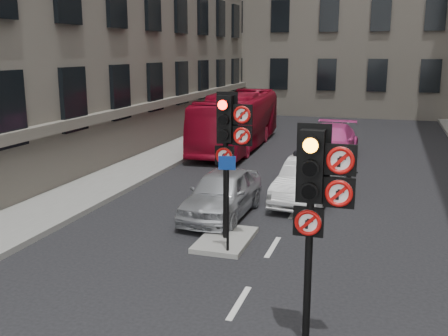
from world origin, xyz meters
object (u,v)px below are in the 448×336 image
Objects in this scene: signal_near at (317,190)px; car_silver at (222,193)px; motorcyclist at (296,173)px; info_sign at (227,190)px; bus_red at (238,120)px; motorcycle at (349,182)px; signal_far at (229,135)px; car_white at (309,180)px; car_pink at (330,143)px.

car_silver is (-3.41, 6.01, -1.91)m from signal_near.
signal_near is 9.04m from motorcyclist.
car_silver is 3.13m from info_sign.
bus_red is at bearing 95.42° from info_sign.
car_silver is 4.52m from motorcycle.
signal_near is 4.11m from info_sign.
car_silver is 3.15m from motorcyclist.
signal_far is at bearing 85.05° from motorcyclist.
car_silver reaches higher than motorcycle.
motorcyclist is (1.67, 2.67, 0.09)m from car_silver.
motorcycle is (1.17, 0.83, -0.19)m from car_white.
car_white is at bearing 68.01° from info_sign.
car_white is (2.14, 2.25, 0.00)m from car_silver.
bus_red is 5.88× the size of motorcycle.
motorcyclist is at bearing 79.55° from signal_far.
car_silver is 2.42× the size of motorcycle.
signal_near is 0.87× the size of car_white.
motorcyclist is (-0.47, 0.43, 0.09)m from car_white.
signal_near is at bearing -62.75° from info_sign.
motorcyclist is at bearing -64.09° from bus_red.
signal_near reaches higher than info_sign.
car_pink is 2.30× the size of info_sign.
info_sign is at bearing 88.76° from motorcyclist.
signal_far is 2.97m from car_silver.
car_white is 0.43× the size of bus_red.
motorcyclist is 0.69× the size of info_sign.
info_sign is (0.21, -0.81, -1.14)m from signal_far.
signal_far reaches higher than car_pink.
motorcyclist is at bearing -175.47° from motorcycle.
car_white is 2.52× the size of motorcycle.
bus_red is (-2.58, 10.63, 0.66)m from car_silver.
signal_near is at bearing -56.98° from signal_far.
car_pink reaches higher than car_silver.
bus_red is at bearing 104.63° from car_silver.
car_silver is 1.77× the size of info_sign.
signal_far is 0.87× the size of car_white.
motorcycle is 1.06× the size of motorcyclist.
signal_near is 0.69× the size of car_pink.
car_silver is at bearing 100.34° from info_sign.
bus_red reaches higher than car_silver.
car_white is at bearing 47.45° from car_silver.
signal_far is at bearing -77.20° from bus_red.
info_sign is (-1.03, -11.81, 0.82)m from car_pink.
motorcyclist is at bearing 59.01° from car_silver.
info_sign is at bearing -96.48° from car_white.
signal_far is at bearing -125.48° from motorcycle.
signal_far is 0.37× the size of bus_red.
motorcycle is 1.71m from motorcyclist.
car_white is 9.64m from bus_red.
car_pink is (-0.09, 6.74, 0.07)m from car_white.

